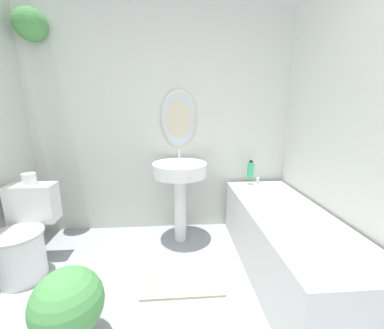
# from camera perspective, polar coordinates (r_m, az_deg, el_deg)

# --- Properties ---
(wall_back) EXTENTS (2.89, 0.29, 2.40)m
(wall_back) POSITION_cam_1_polar(r_m,az_deg,el_deg) (2.62, -8.73, 10.76)
(wall_back) COLOR silver
(wall_back) RESTS_ON ground_plane
(wall_right) EXTENTS (0.06, 2.37, 2.40)m
(wall_right) POSITION_cam_1_polar(r_m,az_deg,el_deg) (1.94, 37.12, 5.81)
(wall_right) COLOR silver
(wall_right) RESTS_ON ground_plane
(toilet) EXTENTS (0.39, 0.55, 0.72)m
(toilet) POSITION_cam_1_polar(r_m,az_deg,el_deg) (2.48, -35.47, -14.25)
(toilet) COLOR white
(toilet) RESTS_ON ground_plane
(pedestal_sink) EXTENTS (0.54, 0.54, 0.94)m
(pedestal_sink) POSITION_cam_1_polar(r_m,az_deg,el_deg) (2.37, -2.97, -3.35)
(pedestal_sink) COLOR white
(pedestal_sink) RESTS_ON ground_plane
(bathtub) EXTENTS (0.64, 1.67, 0.63)m
(bathtub) POSITION_cam_1_polar(r_m,az_deg,el_deg) (2.20, 21.76, -16.93)
(bathtub) COLOR silver
(bathtub) RESTS_ON ground_plane
(shampoo_bottle) EXTENTS (0.07, 0.07, 0.19)m
(shampoo_bottle) POSITION_cam_1_polar(r_m,az_deg,el_deg) (2.66, 13.99, -1.21)
(shampoo_bottle) COLOR #38B275
(shampoo_bottle) RESTS_ON bathtub
(potted_plant) EXTENTS (0.39, 0.39, 0.50)m
(potted_plant) POSITION_cam_1_polar(r_m,az_deg,el_deg) (1.68, -27.80, -28.08)
(potted_plant) COLOR #9E6042
(potted_plant) RESTS_ON ground_plane
(bath_mat) EXTENTS (0.64, 0.40, 0.02)m
(bath_mat) POSITION_cam_1_polar(r_m,az_deg,el_deg) (2.14, -2.33, -26.02)
(bath_mat) COLOR #B7A88E
(bath_mat) RESTS_ON ground_plane
(toilet_paper_roll) EXTENTS (0.11, 0.11, 0.10)m
(toilet_paper_roll) POSITION_cam_1_polar(r_m,az_deg,el_deg) (2.48, -34.74, -2.90)
(toilet_paper_roll) COLOR white
(toilet_paper_roll) RESTS_ON toilet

